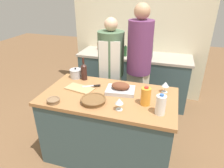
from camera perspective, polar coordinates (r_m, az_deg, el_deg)
name	(u,v)px	position (r m, az deg, el deg)	size (l,w,h in m)	color
ground_plane	(109,152)	(2.80, -0.79, -18.73)	(12.00, 12.00, 0.00)	brown
kitchen_island	(109,125)	(2.52, -0.86, -11.72)	(1.52, 0.84, 0.86)	#3D565B
back_counter	(133,78)	(3.73, 6.00, 1.78)	(1.97, 0.60, 0.90)	#3D565B
back_wall	(139,29)	(3.81, 7.69, 15.28)	(2.47, 0.10, 2.55)	beige
roasting_pan	(121,89)	(2.32, 2.45, -1.31)	(0.35, 0.27, 0.12)	#BCBCC1
wicker_basket	(93,100)	(2.13, -5.32, -4.60)	(0.27, 0.27, 0.05)	brown
cutting_board	(80,89)	(2.43, -9.24, -1.29)	(0.36, 0.23, 0.02)	tan
stock_pot	(76,73)	(2.73, -10.30, 3.00)	(0.16, 0.16, 0.14)	#B7B7BC
mixing_bowl	(53,100)	(2.21, -16.39, -4.52)	(0.14, 0.14, 0.05)	#846647
juice_jug	(146,96)	(2.09, 9.62, -3.46)	(0.10, 0.10, 0.21)	orange
milk_jug	(161,105)	(1.96, 13.73, -5.79)	(0.10, 0.10, 0.21)	white
wine_bottle_green	(84,71)	(2.63, -8.03, 3.69)	(0.08, 0.08, 0.30)	#381E19
wine_glass_left	(119,101)	(1.97, 2.09, -5.00)	(0.08, 0.08, 0.13)	silver
wine_glass_right	(165,85)	(2.37, 15.02, -0.14)	(0.08, 0.08, 0.13)	silver
knife_chef	(92,86)	(2.45, -5.71, -0.52)	(0.21, 0.13, 0.01)	#B7B7BC
stand_mixer	(147,51)	(3.39, 10.02, 9.35)	(0.18, 0.14, 0.30)	#333842
condiment_bottle_tall	(99,46)	(3.85, -3.76, 10.80)	(0.06, 0.06, 0.15)	maroon
condiment_bottle_short	(125,51)	(3.45, 3.84, 9.31)	(0.05, 0.05, 0.19)	#234C28
person_cook_aproned	(111,68)	(3.00, -0.30, 4.71)	(0.38, 0.40, 1.61)	beige
person_cook_guest	(139,63)	(2.85, 7.70, 5.92)	(0.34, 0.34, 1.80)	beige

